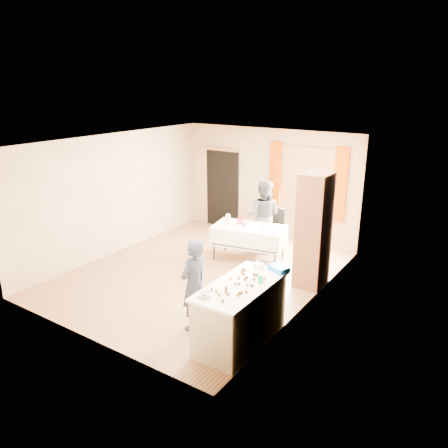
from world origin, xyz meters
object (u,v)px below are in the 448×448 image
Objects in this scene: party_table at (249,240)px; woman at (263,216)px; cabinet at (313,231)px; girl at (194,285)px; chair at (273,236)px; counter at (240,313)px.

party_table is 1.01× the size of woman.
girl is (-0.88, -2.41, -0.34)m from cabinet.
party_table is at bearing 77.34° from woman.
chair is at bearing 139.21° from cabinet.
cabinet is 2.42m from counter.
chair is (-1.35, 3.59, -0.17)m from counter.
woman is at bearing -104.89° from chair.
cabinet is 1.35× the size of counter.
cabinet reaches higher than girl.
girl is (0.57, -3.67, 0.44)m from chair.
cabinet reaches higher than chair.
party_table is (-1.47, 2.72, -0.01)m from counter.
cabinet is 2.07m from chair.
counter is 3.71m from woman.
woman is at bearing 81.33° from party_table.
woman reaches higher than counter.
cabinet is 1.92m from woman.
cabinet is at bearing -24.82° from party_table.
woman is (-1.60, 1.04, -0.25)m from cabinet.
woman is at bearing -165.01° from girl.
party_table is at bearing -78.02° from chair.
chair is at bearing 71.04° from party_table.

